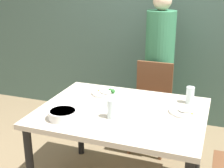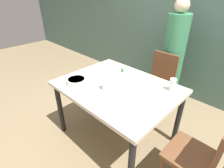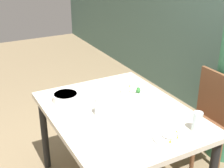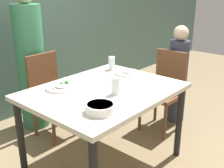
% 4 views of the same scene
% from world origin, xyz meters
% --- Properties ---
extents(ground_plane, '(10.00, 10.00, 0.00)m').
position_xyz_m(ground_plane, '(0.00, 0.00, 0.00)').
color(ground_plane, '#847051').
extents(wall_back, '(10.00, 0.06, 2.70)m').
position_xyz_m(wall_back, '(0.00, 1.59, 1.35)').
color(wall_back, '#4C6B60').
rests_on(wall_back, ground_plane).
extents(dining_table, '(1.28, 1.00, 0.76)m').
position_xyz_m(dining_table, '(0.00, 0.00, 0.68)').
color(dining_table, beige).
rests_on(dining_table, ground_plane).
extents(chair_adult_spot, '(0.40, 0.40, 0.91)m').
position_xyz_m(chair_adult_spot, '(0.05, 0.84, 0.49)').
color(chair_adult_spot, brown).
rests_on(chair_adult_spot, ground_plane).
extents(chair_child_spot, '(0.40, 0.40, 0.91)m').
position_xyz_m(chair_child_spot, '(0.98, -0.03, 0.49)').
color(chair_child_spot, brown).
rests_on(chair_child_spot, ground_plane).
extents(person_adult, '(0.32, 0.32, 1.61)m').
position_xyz_m(person_adult, '(0.05, 1.17, 0.75)').
color(person_adult, '#387F56').
rests_on(person_adult, ground_plane).
extents(bowl_curry, '(0.21, 0.21, 0.06)m').
position_xyz_m(bowl_curry, '(-0.36, -0.29, 0.79)').
color(bowl_curry, white).
rests_on(bowl_curry, dining_table).
extents(plate_rice_adult, '(0.25, 0.25, 0.04)m').
position_xyz_m(plate_rice_adult, '(0.48, 0.12, 0.77)').
color(plate_rice_adult, white).
rests_on(plate_rice_adult, dining_table).
extents(plate_rice_child, '(0.25, 0.25, 0.06)m').
position_xyz_m(plate_rice_child, '(-0.24, 0.29, 0.77)').
color(plate_rice_child, white).
rests_on(plate_rice_child, dining_table).
extents(glass_water_tall, '(0.07, 0.07, 0.14)m').
position_xyz_m(glass_water_tall, '(-0.03, -0.15, 0.83)').
color(glass_water_tall, silver).
rests_on(glass_water_tall, dining_table).
extents(glass_water_short, '(0.07, 0.07, 0.14)m').
position_xyz_m(glass_water_short, '(0.48, 0.33, 0.83)').
color(glass_water_short, silver).
rests_on(glass_water_short, dining_table).
extents(napkin_folded, '(0.14, 0.14, 0.01)m').
position_xyz_m(napkin_folded, '(0.20, 0.36, 0.76)').
color(napkin_folded, white).
rests_on(napkin_folded, dining_table).
extents(fork_steel, '(0.18, 0.03, 0.01)m').
position_xyz_m(fork_steel, '(0.12, -0.20, 0.76)').
color(fork_steel, silver).
rests_on(fork_steel, dining_table).
extents(spoon_steel, '(0.17, 0.09, 0.01)m').
position_xyz_m(spoon_steel, '(-0.11, 0.04, 0.76)').
color(spoon_steel, silver).
rests_on(spoon_steel, dining_table).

